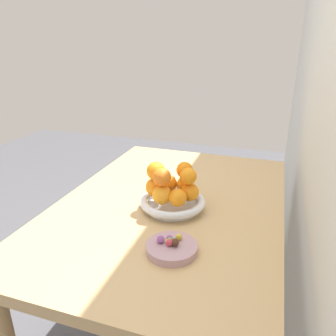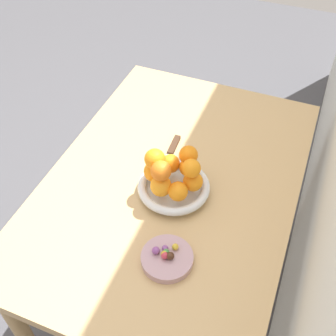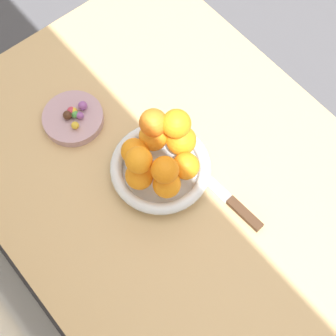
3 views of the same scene
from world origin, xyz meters
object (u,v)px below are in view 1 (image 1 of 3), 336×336
object	(u,v)px
dining_table	(171,223)
orange_7	(188,176)
orange_5	(155,187)
orange_8	(162,177)
candy_ball_4	(175,242)
orange_1	(178,198)
orange_2	(190,192)
orange_0	(161,195)
orange_4	(169,184)
candy_ball_1	(170,242)
candy_ball_0	(169,238)
candy_ball_3	(171,240)
candy_ball_2	(161,239)
candy_ball_5	(169,242)
candy_dish	(172,248)
orange_3	(185,185)
knife	(166,189)
fruit_bowl	(173,203)
candy_ball_6	(179,237)
orange_6	(185,170)

from	to	relation	value
dining_table	orange_7	distance (m)	0.23
orange_5	orange_7	world-z (taller)	orange_7
orange_8	candy_ball_4	xyz separation A→B (m)	(0.19, 0.10, -0.10)
orange_1	orange_2	xyz separation A→B (m)	(-0.05, 0.03, 0.00)
orange_0	orange_4	xyz separation A→B (m)	(-0.09, -0.01, -0.00)
orange_1	candy_ball_1	xyz separation A→B (m)	(0.19, 0.04, -0.04)
candy_ball_0	candy_ball_3	distance (m)	0.01
orange_8	candy_ball_2	distance (m)	0.22
candy_ball_0	candy_ball_2	world-z (taller)	candy_ball_2
orange_2	candy_ball_5	distance (m)	0.24
orange_1	candy_ball_2	world-z (taller)	orange_1
candy_dish	orange_5	bearing A→B (deg)	-150.14
dining_table	orange_3	world-z (taller)	orange_3
candy_ball_1	knife	bearing A→B (deg)	-159.67
candy_ball_5	orange_3	bearing A→B (deg)	-172.84
orange_3	dining_table	bearing A→B (deg)	-82.65
candy_ball_4	candy_ball_3	bearing A→B (deg)	-118.65
fruit_bowl	candy_ball_6	distance (m)	0.22
orange_5	candy_ball_5	distance (m)	0.26
orange_2	orange_7	size ratio (longest dim) A/B	1.06
orange_1	orange_4	size ratio (longest dim) A/B	0.99
dining_table	orange_0	size ratio (longest dim) A/B	17.61
orange_6	orange_7	xyz separation A→B (m)	(0.05, 0.03, 0.00)
knife	candy_ball_6	bearing A→B (deg)	24.58
candy_ball_4	candy_ball_6	bearing A→B (deg)	176.87
candy_ball_1	orange_7	bearing A→B (deg)	-176.54
candy_dish	orange_6	distance (m)	0.30
candy_ball_1	candy_ball_6	xyz separation A→B (m)	(-0.04, 0.02, -0.00)
orange_4	candy_ball_6	distance (m)	0.27
orange_5	dining_table	bearing A→B (deg)	142.58
orange_2	candy_ball_6	world-z (taller)	orange_2
orange_3	candy_ball_2	xyz separation A→B (m)	(0.28, 0.01, -0.04)
candy_dish	knife	world-z (taller)	candy_dish
candy_ball_1	candy_ball_3	xyz separation A→B (m)	(-0.01, -0.00, -0.00)
fruit_bowl	orange_2	world-z (taller)	orange_2
fruit_bowl	orange_7	xyz separation A→B (m)	(0.00, 0.05, 0.10)
orange_5	orange_8	xyz separation A→B (m)	(0.04, 0.04, 0.06)
candy_dish	orange_2	bearing A→B (deg)	-177.03
candy_ball_0	candy_ball_5	distance (m)	0.02
candy_dish	orange_5	distance (m)	0.27
dining_table	orange_2	size ratio (longest dim) A/B	18.68
orange_2	candy_ball_5	world-z (taller)	orange_2
orange_0	orange_3	size ratio (longest dim) A/B	1.07
orange_6	candy_ball_6	bearing A→B (deg)	12.50
orange_8	knife	distance (m)	0.22
orange_2	orange_0	bearing A→B (deg)	-57.95
fruit_bowl	orange_5	distance (m)	0.08
knife	orange_3	bearing A→B (deg)	51.93
orange_7	orange_6	bearing A→B (deg)	-153.03
orange_6	candy_ball_0	xyz separation A→B (m)	(0.26, 0.03, -0.10)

